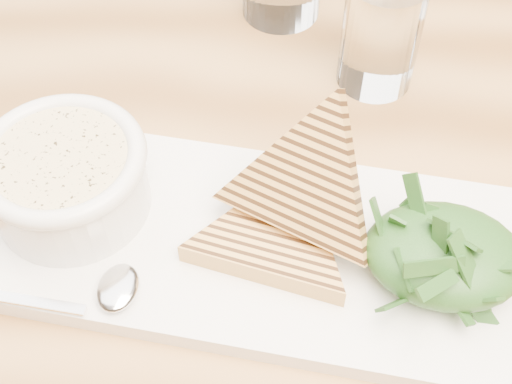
# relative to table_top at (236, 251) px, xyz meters

# --- Properties ---
(table_top) EXTENTS (1.42, 1.01, 0.04)m
(table_top) POSITION_rel_table_top_xyz_m (0.00, 0.00, 0.00)
(table_top) COLOR #B27F46
(table_top) RESTS_ON ground
(platter) EXTENTS (0.40, 0.20, 0.02)m
(platter) POSITION_rel_table_top_xyz_m (0.02, -0.01, 0.03)
(platter) COLOR white
(platter) RESTS_ON table_top
(soup_bowl) EXTENTS (0.12, 0.12, 0.05)m
(soup_bowl) POSITION_rel_table_top_xyz_m (-0.13, 0.00, 0.06)
(soup_bowl) COLOR white
(soup_bowl) RESTS_ON platter
(soup) EXTENTS (0.10, 0.10, 0.01)m
(soup) POSITION_rel_table_top_xyz_m (-0.13, 0.00, 0.09)
(soup) COLOR #D6C087
(soup) RESTS_ON soup_bowl
(bowl_rim) EXTENTS (0.13, 0.13, 0.01)m
(bowl_rim) POSITION_rel_table_top_xyz_m (-0.13, 0.00, 0.09)
(bowl_rim) COLOR white
(bowl_rim) RESTS_ON soup_bowl
(sandwich_flat) EXTENTS (0.17, 0.17, 0.02)m
(sandwich_flat) POSITION_rel_table_top_xyz_m (0.03, -0.01, 0.05)
(sandwich_flat) COLOR tan
(sandwich_flat) RESTS_ON platter
(sandwich_lean) EXTENTS (0.19, 0.20, 0.16)m
(sandwich_lean) POSITION_rel_table_top_xyz_m (0.05, 0.01, 0.09)
(sandwich_lean) COLOR tan
(sandwich_lean) RESTS_ON sandwich_flat
(salad_base) EXTENTS (0.11, 0.09, 0.04)m
(salad_base) POSITION_rel_table_top_xyz_m (0.15, -0.02, 0.06)
(salad_base) COLOR black
(salad_base) RESTS_ON platter
(arugula_pile) EXTENTS (0.11, 0.10, 0.05)m
(arugula_pile) POSITION_rel_table_top_xyz_m (0.15, -0.02, 0.06)
(arugula_pile) COLOR #346927
(arugula_pile) RESTS_ON platter
(spoon_bowl) EXTENTS (0.03, 0.04, 0.01)m
(spoon_bowl) POSITION_rel_table_top_xyz_m (-0.07, -0.07, 0.04)
(spoon_bowl) COLOR silver
(spoon_bowl) RESTS_ON platter
(spoon_handle) EXTENTS (0.10, 0.01, 0.00)m
(spoon_handle) POSITION_rel_table_top_xyz_m (-0.14, -0.09, 0.04)
(spoon_handle) COLOR silver
(spoon_handle) RESTS_ON platter
(glass_near) EXTENTS (0.07, 0.07, 0.11)m
(glass_near) POSITION_rel_table_top_xyz_m (0.10, 0.20, 0.07)
(glass_near) COLOR white
(glass_near) RESTS_ON table_top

